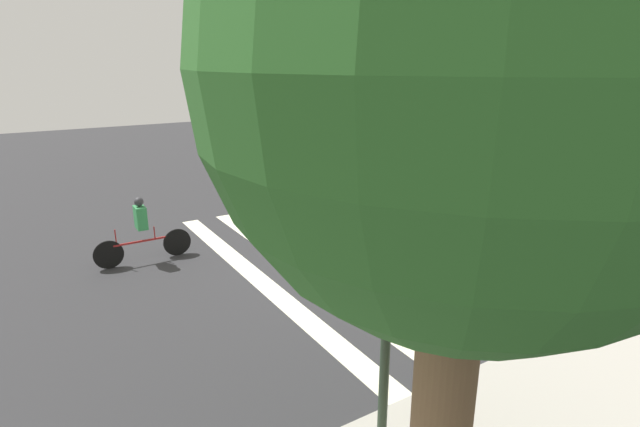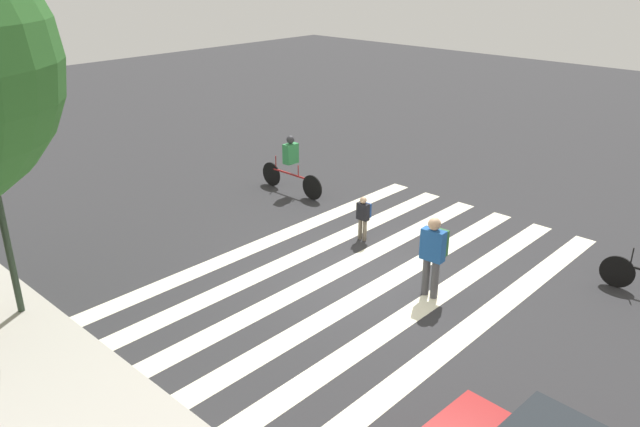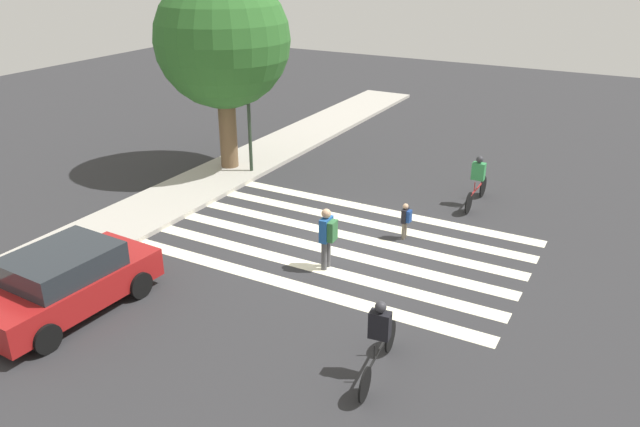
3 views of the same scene
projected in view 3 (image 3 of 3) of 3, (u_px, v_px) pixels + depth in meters
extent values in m
plane|color=#2D2D30|center=(342.00, 244.00, 17.39)|extent=(60.00, 60.00, 0.00)
cube|color=#ADA89E|center=(170.00, 201.00, 20.12)|extent=(36.00, 2.50, 0.14)
cube|color=#F2EDCC|center=(293.00, 285.00, 15.24)|extent=(0.47, 10.00, 0.01)
cube|color=#F2EDCC|center=(314.00, 267.00, 16.10)|extent=(0.47, 10.00, 0.01)
cube|color=#F2EDCC|center=(333.00, 251.00, 16.96)|extent=(0.47, 10.00, 0.01)
cube|color=#F2EDCC|center=(351.00, 236.00, 17.82)|extent=(0.47, 10.00, 0.01)
cube|color=#F2EDCC|center=(366.00, 223.00, 18.67)|extent=(0.47, 10.00, 0.01)
cube|color=#F2EDCC|center=(381.00, 211.00, 19.53)|extent=(0.47, 10.00, 0.01)
cylinder|color=#283828|center=(249.00, 117.00, 21.82)|extent=(0.12, 0.12, 4.22)
cube|color=black|center=(252.00, 75.00, 21.13)|extent=(0.32, 0.26, 0.84)
cube|color=silver|center=(253.00, 93.00, 21.37)|extent=(0.60, 0.02, 0.16)
sphere|color=#590F0F|center=(256.00, 69.00, 20.97)|extent=(0.15, 0.15, 0.15)
sphere|color=#59470F|center=(256.00, 76.00, 21.06)|extent=(0.15, 0.15, 0.15)
sphere|color=red|center=(256.00, 82.00, 21.16)|extent=(0.15, 0.15, 0.15)
cylinder|color=brown|center=(228.00, 131.00, 22.54)|extent=(0.63, 0.63, 2.94)
sphere|color=#2D6628|center=(222.00, 40.00, 21.27)|extent=(4.67, 4.67, 4.67)
cylinder|color=#4C4C51|center=(324.00, 256.00, 15.85)|extent=(0.15, 0.15, 0.78)
cylinder|color=#4C4C51|center=(328.00, 253.00, 16.02)|extent=(0.15, 0.15, 0.78)
cube|color=#1E5199|center=(326.00, 229.00, 15.66)|extent=(0.47, 0.24, 0.62)
sphere|color=tan|center=(326.00, 214.00, 15.49)|extent=(0.24, 0.24, 0.24)
cube|color=#2D6638|center=(332.00, 231.00, 15.57)|extent=(0.35, 0.18, 0.52)
cylinder|color=#6B6051|center=(403.00, 231.00, 17.54)|extent=(0.10, 0.10, 0.51)
cylinder|color=#6B6051|center=(405.00, 229.00, 17.65)|extent=(0.10, 0.10, 0.51)
cube|color=black|center=(405.00, 215.00, 17.42)|extent=(0.30, 0.14, 0.40)
sphere|color=tan|center=(406.00, 206.00, 17.31)|extent=(0.16, 0.16, 0.16)
cube|color=navy|center=(409.00, 216.00, 17.36)|extent=(0.22, 0.11, 0.34)
cylinder|color=black|center=(483.00, 187.00, 20.52)|extent=(0.69, 0.04, 0.69)
cylinder|color=black|center=(469.00, 203.00, 19.21)|extent=(0.69, 0.04, 0.69)
cube|color=maroon|center=(477.00, 189.00, 19.79)|extent=(1.38, 0.04, 0.04)
cylinder|color=maroon|center=(475.00, 187.00, 19.50)|extent=(0.03, 0.03, 0.32)
cylinder|color=maroon|center=(483.00, 177.00, 20.20)|extent=(0.03, 0.03, 0.40)
cube|color=#338C4C|center=(479.00, 171.00, 19.55)|extent=(0.24, 0.40, 0.55)
sphere|color=#333338|center=(480.00, 159.00, 19.40)|extent=(0.22, 0.22, 0.22)
cylinder|color=black|center=(390.00, 336.00, 12.69)|extent=(0.67, 0.12, 0.67)
cylinder|color=black|center=(365.00, 385.00, 11.29)|extent=(0.67, 0.12, 0.67)
cube|color=black|center=(379.00, 351.00, 11.92)|extent=(1.39, 0.20, 0.04)
cylinder|color=black|center=(374.00, 353.00, 11.61)|extent=(0.03, 0.03, 0.32)
cylinder|color=black|center=(388.00, 326.00, 12.36)|extent=(0.03, 0.03, 0.40)
cube|color=black|center=(380.00, 325.00, 11.68)|extent=(0.28, 0.42, 0.55)
sphere|color=#333338|center=(381.00, 307.00, 11.52)|extent=(0.22, 0.22, 0.22)
cube|color=maroon|center=(66.00, 287.00, 13.98)|extent=(4.18, 2.11, 0.68)
cube|color=#23282D|center=(62.00, 263.00, 13.74)|extent=(2.33, 1.87, 0.55)
cylinder|color=black|center=(86.00, 265.00, 15.54)|extent=(0.65, 0.23, 0.64)
cylinder|color=black|center=(140.00, 285.00, 14.63)|extent=(0.65, 0.23, 0.64)
cylinder|color=black|center=(46.00, 338.00, 12.65)|extent=(0.65, 0.23, 0.64)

